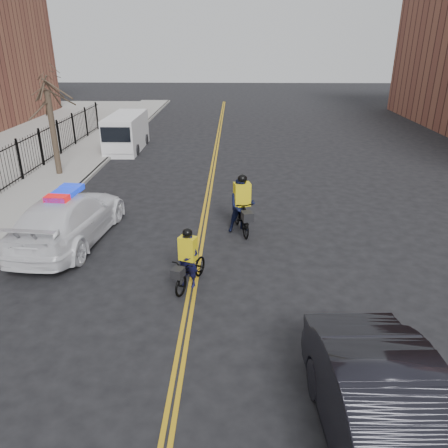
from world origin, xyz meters
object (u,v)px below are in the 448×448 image
dark_sedan (392,428)px  cargo_van (126,133)px  police_cruiser (69,218)px  cyclist_far (242,210)px  cyclist_near (188,266)px

dark_sedan → cargo_van: cargo_van is taller
police_cruiser → dark_sedan: size_ratio=1.14×
cargo_van → police_cruiser: bearing=-85.4°
dark_sedan → cyclist_far: (-2.18, 9.28, -0.02)m
dark_sedan → cyclist_near: cyclist_near is taller
dark_sedan → cyclist_near: 6.67m
dark_sedan → cyclist_far: bearing=100.3°
cyclist_far → cargo_van: bearing=105.9°
cyclist_far → police_cruiser: bearing=175.6°
cyclist_near → police_cruiser: bearing=167.6°
cargo_van → cyclist_near: bearing=-71.6°
cyclist_near → cyclist_far: size_ratio=0.86×
police_cruiser → cyclist_far: cyclist_far is taller
police_cruiser → dark_sedan: 11.54m
dark_sedan → police_cruiser: bearing=130.8°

